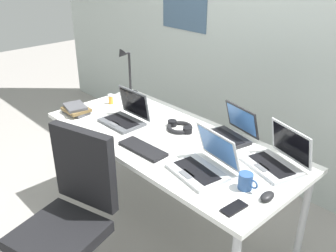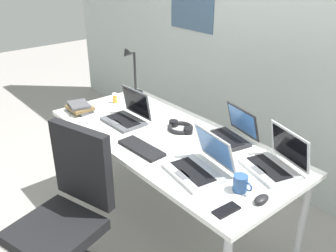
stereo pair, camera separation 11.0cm
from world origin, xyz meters
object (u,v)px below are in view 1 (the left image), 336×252
Objects in this scene: desk_lamp at (127,73)px; headphones at (180,127)px; laptop_far_corner at (231,132)px; office_chair at (70,230)px; computer_mouse at (267,196)px; book_stack at (76,109)px; coffee_mug at (246,181)px; laptop_center at (203,164)px; pill_bottle at (111,99)px; laptop_back_right at (125,116)px; laptop_mid_desk at (277,159)px; external_keyboard at (143,149)px; cell_phone at (234,208)px.

desk_lamp is 0.80m from headphones.
laptop_far_corner is 0.34× the size of office_chair.
book_stack reaches higher than computer_mouse.
book_stack is 1.45m from coffee_mug.
pill_bottle is (-1.17, 0.20, -0.01)m from laptop_center.
headphones reaches higher than computer_mouse.
computer_mouse is at bearing -15.25° from headphones.
computer_mouse is 1.57m from pill_bottle.
laptop_mid_desk is (1.06, 0.27, 0.00)m from laptop_back_right.
laptop_center is 1.08× the size of laptop_far_corner.
laptop_center reaches higher than pill_bottle.
laptop_center reaches higher than coffee_mug.
laptop_back_right is 0.92× the size of laptop_far_corner.
laptop_mid_desk is 1.12× the size of external_keyboard.
external_keyboard is 1.53× the size of book_stack.
laptop_mid_desk is at bearing 54.32° from laptop_center.
pill_bottle reaches higher than headphones.
external_keyboard is (-0.41, -0.10, -0.04)m from laptop_center.
laptop_mid_desk is 1.72× the size of book_stack.
headphones is at bearing 30.23° from laptop_back_right.
office_chair is (0.73, -0.51, -0.38)m from book_stack.
coffee_mug reaches higher than external_keyboard.
external_keyboard is 0.81m from pill_bottle.
laptop_mid_desk is 1.73× the size of headphones.
external_keyboard is 3.44× the size of computer_mouse.
laptop_center is (0.81, -0.08, 0.00)m from laptop_back_right.
desk_lamp reaches higher than laptop_far_corner.
coffee_mug is (1.43, -0.16, 0.00)m from pill_bottle.
laptop_back_right is 1.43× the size of headphones.
coffee_mug is at bearing -88.05° from laptop_mid_desk.
laptop_center is at bearing -175.64° from computer_mouse.
external_keyboard is at bearing -179.64° from cell_phone.
laptop_mid_desk is 0.31m from coffee_mug.
laptop_mid_desk is (1.48, -0.07, -0.15)m from desk_lamp.
laptop_far_corner is at bearing 109.02° from laptop_center.
desk_lamp is at bearing 95.28° from book_stack.
book_stack is at bearing -176.70° from computer_mouse.
book_stack is at bearing -93.34° from pill_bottle.
coffee_mug is at bearing -2.00° from laptop_back_right.
laptop_center is 0.86m from office_chair.
laptop_center is 3.19× the size of coffee_mug.
external_keyboard is 0.74m from cell_phone.
laptop_far_corner is (-0.15, 0.43, -0.00)m from laptop_center.
computer_mouse is 0.10× the size of office_chair.
headphones is at bearing -10.21° from desk_lamp.
pill_bottle reaches higher than computer_mouse.
desk_lamp is 0.28m from pill_bottle.
laptop_mid_desk is at bearing 91.95° from coffee_mug.
computer_mouse is at bearing 2.54° from coffee_mug.
laptop_center is at bearing -171.66° from coffee_mug.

